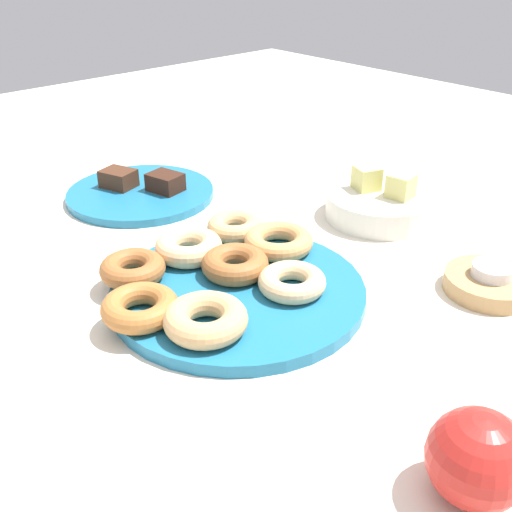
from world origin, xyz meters
TOP-DOWN VIEW (x-y plane):
  - ground_plane at (0.00, 0.00)m, footprint 2.40×2.40m
  - donut_plate at (0.00, 0.00)m, footprint 0.31×0.31m
  - donut_0 at (0.05, -0.09)m, footprint 0.13×0.13m
  - donut_1 at (-0.10, -0.08)m, footprint 0.11×0.11m
  - donut_2 at (-0.02, 0.02)m, footprint 0.10×0.10m
  - donut_3 at (-0.10, 0.00)m, footprint 0.10×0.10m
  - donut_4 at (0.05, 0.04)m, footprint 0.09×0.09m
  - donut_5 at (-0.11, 0.09)m, footprint 0.11×0.11m
  - donut_6 at (-0.02, -0.13)m, footprint 0.12×0.12m
  - donut_7 at (-0.03, 0.10)m, footprint 0.12×0.12m
  - cake_plate at (-0.34, 0.08)m, footprint 0.24×0.24m
  - brownie_near at (-0.38, 0.06)m, footprint 0.06×0.06m
  - brownie_far at (-0.31, 0.11)m, footprint 0.06×0.05m
  - candle_holder at (0.20, 0.24)m, footprint 0.11×0.11m
  - tealight at (0.20, 0.24)m, footprint 0.05×0.05m
  - fruit_bowl at (-0.03, 0.31)m, footprint 0.17×0.17m
  - melon_chunk_left at (-0.06, 0.31)m, footprint 0.05×0.05m
  - melon_chunk_right at (0.00, 0.33)m, footprint 0.04×0.04m
  - apple at (0.35, -0.06)m, footprint 0.08×0.08m

SIDE VIEW (x-z plane):
  - ground_plane at x=0.00m, z-range 0.00..0.00m
  - cake_plate at x=-0.34m, z-range 0.00..0.01m
  - donut_plate at x=0.00m, z-range 0.00..0.02m
  - candle_holder at x=0.20m, z-range 0.00..0.02m
  - fruit_bowl at x=-0.03m, z-range 0.00..0.04m
  - brownie_near at x=-0.38m, z-range 0.01..0.04m
  - brownie_far at x=-0.31m, z-range 0.01..0.04m
  - donut_4 at x=0.05m, z-range 0.02..0.04m
  - donut_7 at x=-0.03m, z-range 0.02..0.04m
  - donut_5 at x=-0.11m, z-range 0.02..0.04m
  - donut_6 at x=-0.02m, z-range 0.02..0.04m
  - donut_1 at x=-0.10m, z-range 0.02..0.04m
  - tealight at x=0.20m, z-range 0.02..0.04m
  - donut_2 at x=-0.02m, z-range 0.02..0.04m
  - donut_3 at x=-0.10m, z-range 0.02..0.05m
  - donut_0 at x=0.05m, z-range 0.02..0.05m
  - apple at x=0.35m, z-range 0.00..0.08m
  - melon_chunk_left at x=-0.06m, z-range 0.04..0.08m
  - melon_chunk_right at x=0.00m, z-range 0.04..0.08m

